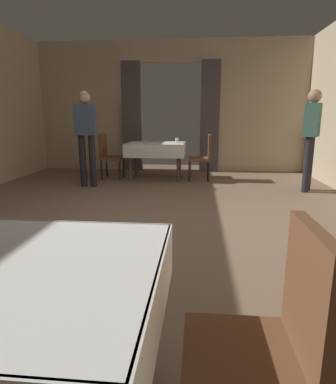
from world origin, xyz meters
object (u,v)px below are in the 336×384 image
Objects in this scene: chair_mid_right at (203,155)px; chair_mid_left at (109,154)px; glass_mid_a at (177,140)px; person_diner_standing_aside at (86,131)px; plate_mid_c at (136,143)px; chair_near_right at (270,341)px; plate_mid_b at (154,143)px; person_waiter_by_doorway at (311,132)px; dining_table_mid at (156,148)px.

chair_mid_left is at bearing 179.42° from chair_mid_right.
glass_mid_a is 0.06× the size of person_diner_standing_aside.
chair_mid_right reaches higher than glass_mid_a.
glass_mid_a is 0.86m from plate_mid_c.
glass_mid_a is at bearing 160.02° from chair_mid_right.
chair_near_right reaches higher than plate_mid_c.
plate_mid_b is 0.12× the size of person_waiter_by_doorway.
person_diner_standing_aside is (-1.59, -1.02, 0.22)m from glass_mid_a.
chair_mid_right is at bearing 20.98° from person_diner_standing_aside.
chair_mid_left reaches higher than plate_mid_c.
person_diner_standing_aside is (-3.93, 0.04, 0.00)m from person_waiter_by_doorway.
chair_near_right is at bearing -83.08° from glass_mid_a.
chair_near_right is (1.14, -5.74, -0.13)m from dining_table_mid.
plate_mid_c is at bearing -3.79° from chair_mid_left.
dining_table_mid is 1.00m from chair_mid_right.
chair_mid_right is at bearing 0.81° from plate_mid_c.
chair_mid_right is 4.39× the size of plate_mid_b.
dining_table_mid is 1.30× the size of chair_mid_right.
chair_mid_right is 1.40m from plate_mid_c.
chair_mid_left is 3.99× the size of plate_mid_c.
person_diner_standing_aside is at bearing -145.33° from plate_mid_b.
chair_mid_left is 1.01m from plate_mid_b.
plate_mid_b is 2.93m from person_waiter_by_doorway.
chair_mid_left is 1.46m from glass_mid_a.
person_waiter_by_doorway is (3.17, -0.84, 0.27)m from plate_mid_c.
plate_mid_c is 0.14× the size of person_diner_standing_aside.
dining_table_mid is at bearing 5.11° from chair_mid_left.
chair_mid_left is (-2.13, 5.65, 0.00)m from chair_near_right.
chair_mid_right is 1.03m from plate_mid_b.
dining_table_mid is 0.18m from plate_mid_b.
person_waiter_by_doorway reaches higher than chair_mid_right.
plate_mid_c is 3.29m from person_waiter_by_doorway.
glass_mid_a reaches higher than dining_table_mid.
plate_mid_c is at bearing 105.31° from chair_near_right.
plate_mid_c is 0.14× the size of person_waiter_by_doorway.
chair_mid_left is 0.64m from plate_mid_c.
person_diner_standing_aside is (-0.76, -0.80, 0.27)m from plate_mid_c.
person_diner_standing_aside is at bearing -141.14° from dining_table_mid.
plate_mid_c is 1.14m from person_diner_standing_aside.
chair_near_right is at bearing -88.40° from chair_mid_right.
plate_mid_b is (-1.00, -0.03, 0.24)m from chair_mid_right.
chair_mid_right is at bearing 154.40° from person_waiter_by_doorway.
chair_mid_right reaches higher than plate_mid_b.
chair_mid_left is 0.54× the size of person_waiter_by_doorway.
glass_mid_a is at bearing 11.90° from dining_table_mid.
person_diner_standing_aside reaches higher than chair_mid_left.
chair_mid_left is at bearing -174.89° from dining_table_mid.
chair_mid_left is at bearing -172.78° from glass_mid_a.
person_waiter_by_doorway and person_diner_standing_aside have the same top height.
dining_table_mid is 1.30× the size of chair_mid_left.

